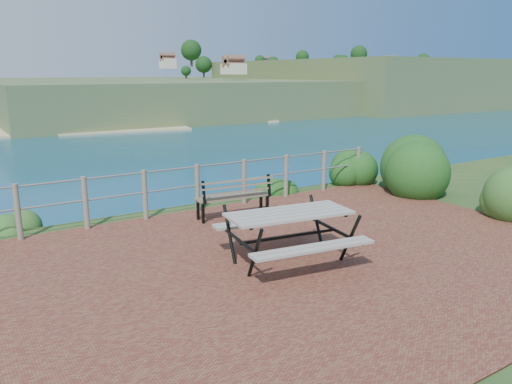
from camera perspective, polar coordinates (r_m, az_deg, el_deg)
ground at (r=7.93m, az=4.26°, el=-7.80°), size 10.00×7.00×0.12m
safety_railing at (r=10.51m, az=-6.72°, el=0.76°), size 9.40×0.10×1.00m
distant_bay at (r=273.87m, az=7.83°, el=12.48°), size 290.00×232.36×24.00m
picnic_table at (r=7.66m, az=3.78°, el=-4.52°), size 1.98×1.63×0.80m
park_bench at (r=10.00m, az=-2.64°, el=0.16°), size 1.55×0.54×0.86m
shrub_right_front at (r=13.11m, az=18.44°, el=0.14°), size 1.63×1.63×2.31m
shrub_right_back at (r=11.42m, az=27.26°, el=-2.61°), size 1.29×1.29×1.83m
shrub_right_edge at (r=13.49m, az=10.68°, el=0.96°), size 1.21×1.21×1.72m
shrub_lip_west at (r=10.53m, az=-25.81°, el=-3.73°), size 0.76×0.76×0.50m
shrub_lip_east at (r=12.29m, az=2.10°, el=-0.03°), size 0.80×0.80×0.55m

